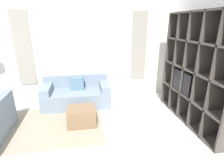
# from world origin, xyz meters

# --- Properties ---
(wall_back) EXTENTS (6.19, 0.11, 2.70)m
(wall_back) POSITION_xyz_m (0.00, 3.09, 1.36)
(wall_back) COLOR white
(wall_back) RESTS_ON ground_plane
(wall_right) EXTENTS (0.07, 4.26, 2.70)m
(wall_right) POSITION_xyz_m (2.53, 1.53, 1.35)
(wall_right) COLOR white
(wall_right) RESTS_ON ground_plane
(area_rug) EXTENTS (2.44, 1.66, 0.01)m
(area_rug) POSITION_xyz_m (-0.93, 1.63, 0.01)
(area_rug) COLOR gray
(area_rug) RESTS_ON ground_plane
(shelving_unit) EXTENTS (0.43, 2.15, 2.32)m
(shelving_unit) POSITION_xyz_m (2.31, 1.35, 1.14)
(shelving_unit) COLOR #515660
(shelving_unit) RESTS_ON ground_plane
(couch_main) EXTENTS (1.73, 0.87, 0.75)m
(couch_main) POSITION_xyz_m (-0.26, 2.61, 0.29)
(couch_main) COLOR slate
(couch_main) RESTS_ON ground_plane
(ottoman) EXTENTS (0.60, 0.47, 0.40)m
(ottoman) POSITION_xyz_m (-0.14, 1.56, 0.20)
(ottoman) COLOR brown
(ottoman) RESTS_ON ground_plane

